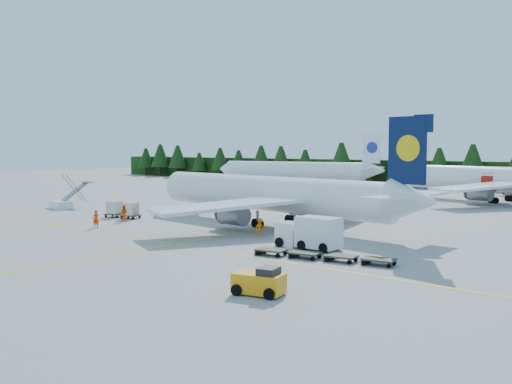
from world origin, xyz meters
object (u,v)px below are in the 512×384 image
Objects in this scene: airstairs at (63,203)px; airliner_red at (489,180)px; service_truck at (308,232)px; airliner_navy at (261,194)px; baggage_tug at (260,282)px.

airliner_red is at bearing 62.00° from airstairs.
airliner_red is 6.95× the size of service_truck.
airliner_navy is 6.34× the size of airstairs.
airstairs is (-44.73, -50.93, -2.79)m from airliner_red.
airliner_red reaches higher than airliner_navy.
airliner_navy is 47.00m from airliner_red.
airliner_red is at bearing 92.45° from service_truck.
airstairs is at bearing -163.86° from airliner_navy.
airliner_navy is 6.79× the size of service_truck.
service_truck is at bearing 100.64° from baggage_tug.
baggage_tug is at bearing -44.19° from airliner_navy.
service_truck is at bearing -29.96° from airliner_navy.
service_truck is 1.79× the size of baggage_tug.
service_truck is (46.71, -4.80, 0.58)m from airstairs.
airliner_navy is 17.08m from service_truck.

